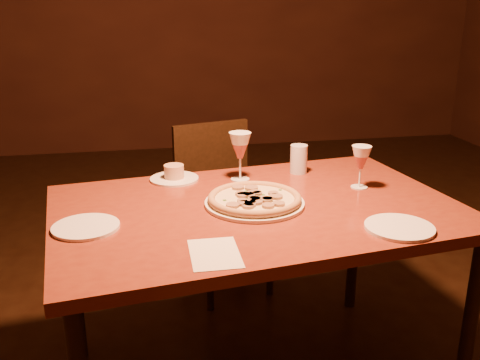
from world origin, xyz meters
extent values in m
plane|color=black|center=(0.00, 0.00, 0.00)|extent=(7.00, 7.00, 0.00)
cube|color=#3E1E13|center=(0.00, 3.50, 1.50)|extent=(6.00, 0.04, 3.00)
cube|color=maroon|center=(-0.19, -0.29, 0.75)|extent=(1.56, 1.11, 0.04)
cylinder|color=black|center=(-0.89, 0.02, 0.37)|extent=(0.05, 0.05, 0.73)
cylinder|color=black|center=(0.52, -0.61, 0.37)|extent=(0.05, 0.05, 0.73)
cylinder|color=black|center=(0.42, 0.19, 0.37)|extent=(0.05, 0.05, 0.73)
cube|color=black|center=(-0.17, 0.50, 0.45)|extent=(0.52, 0.52, 0.04)
cube|color=black|center=(-0.22, 0.68, 0.67)|extent=(0.41, 0.14, 0.40)
cylinder|color=black|center=(-0.29, 0.29, 0.22)|extent=(0.04, 0.04, 0.43)
cylinder|color=black|center=(-0.38, 0.62, 0.22)|extent=(0.04, 0.04, 0.43)
cylinder|color=black|center=(0.04, 0.38, 0.22)|extent=(0.04, 0.04, 0.43)
cylinder|color=black|center=(-0.05, 0.71, 0.22)|extent=(0.04, 0.04, 0.43)
cylinder|color=white|center=(-0.19, -0.29, 0.78)|extent=(0.36, 0.36, 0.01)
cylinder|color=beige|center=(-0.19, -0.29, 0.80)|extent=(0.33, 0.33, 0.01)
torus|color=tan|center=(-0.19, -0.29, 0.80)|extent=(0.34, 0.34, 0.03)
cylinder|color=white|center=(-0.46, 0.06, 0.78)|extent=(0.20, 0.20, 0.01)
cylinder|color=tan|center=(-0.46, 0.06, 0.81)|extent=(0.08, 0.08, 0.05)
cylinder|color=silver|center=(0.08, 0.06, 0.84)|extent=(0.07, 0.07, 0.12)
cylinder|color=white|center=(-0.78, -0.39, 0.78)|extent=(0.22, 0.22, 0.01)
cylinder|color=white|center=(0.22, -0.59, 0.78)|extent=(0.22, 0.22, 0.01)
cube|color=silver|center=(-0.39, -0.65, 0.78)|extent=(0.15, 0.21, 0.00)
camera|label=1|loc=(-0.59, -2.06, 1.47)|focal=40.00mm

